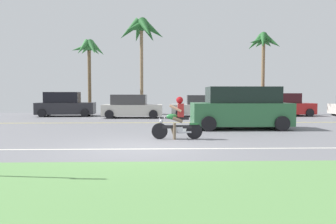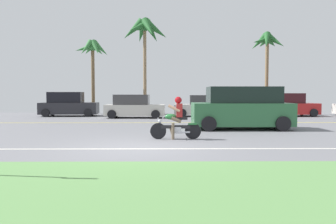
{
  "view_description": "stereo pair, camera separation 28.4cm",
  "coord_description": "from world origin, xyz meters",
  "views": [
    {
      "loc": [
        0.45,
        -9.35,
        1.57
      ],
      "look_at": [
        0.87,
        4.16,
        0.81
      ],
      "focal_mm": 34.64,
      "sensor_mm": 36.0,
      "label": 1
    },
    {
      "loc": [
        0.74,
        -9.36,
        1.57
      ],
      "look_at": [
        0.87,
        4.16,
        0.81
      ],
      "focal_mm": 34.64,
      "sensor_mm": 36.0,
      "label": 2
    }
  ],
  "objects": [
    {
      "name": "parked_car_1",
      "position": [
        -1.28,
        11.97,
        0.71
      ],
      "size": [
        3.93,
        1.99,
        1.53
      ],
      "color": "beige",
      "rests_on": "ground"
    },
    {
      "name": "parked_car_2",
      "position": [
        3.48,
        13.29,
        0.7
      ],
      "size": [
        4.08,
        1.96,
        1.49
      ],
      "color": "beige",
      "rests_on": "ground"
    },
    {
      "name": "parked_car_0",
      "position": [
        -6.1,
        13.65,
        0.79
      ],
      "size": [
        4.06,
        2.1,
        1.7
      ],
      "color": "#232328",
      "rests_on": "ground"
    },
    {
      "name": "palm_tree_2",
      "position": [
        -4.9,
        16.1,
        4.78
      ],
      "size": [
        2.7,
        2.54,
        5.76
      ],
      "color": "brown",
      "rests_on": "ground"
    },
    {
      "name": "motorcyclist",
      "position": [
        1.13,
        1.84,
        0.62
      ],
      "size": [
        1.76,
        0.58,
        1.48
      ],
      "color": "black",
      "rests_on": "ground"
    },
    {
      "name": "ground",
      "position": [
        0.0,
        3.0,
        -0.02
      ],
      "size": [
        56.0,
        30.0,
        0.04
      ],
      "primitive_type": "cube",
      "color": "slate"
    },
    {
      "name": "parked_car_3",
      "position": [
        9.41,
        13.45,
        0.75
      ],
      "size": [
        3.93,
        2.12,
        1.62
      ],
      "color": "#AD1E1E",
      "rests_on": "ground"
    },
    {
      "name": "lane_line_near",
      "position": [
        0.0,
        -0.2,
        0.0
      ],
      "size": [
        50.4,
        0.12,
        0.01
      ],
      "primitive_type": "cube",
      "color": "silver",
      "rests_on": "ground"
    },
    {
      "name": "lane_line_far",
      "position": [
        0.0,
        8.22,
        0.0
      ],
      "size": [
        50.4,
        0.12,
        0.01
      ],
      "primitive_type": "cube",
      "color": "yellow",
      "rests_on": "ground"
    },
    {
      "name": "grass_median",
      "position": [
        0.0,
        -4.1,
        0.03
      ],
      "size": [
        56.0,
        3.8,
        0.06
      ],
      "primitive_type": "cube",
      "color": "#5B8C4C",
      "rests_on": "ground"
    },
    {
      "name": "suv_nearby",
      "position": [
        4.18,
        5.05,
        0.92
      ],
      "size": [
        4.53,
        2.1,
        1.89
      ],
      "color": "#2D663D",
      "rests_on": "ground"
    },
    {
      "name": "palm_tree_0",
      "position": [
        -0.82,
        16.21,
        6.36
      ],
      "size": [
        3.79,
        3.75,
        7.49
      ],
      "color": "#846B4C",
      "rests_on": "ground"
    },
    {
      "name": "palm_tree_1",
      "position": [
        8.5,
        15.28,
        5.23
      ],
      "size": [
        2.75,
        2.7,
        6.22
      ],
      "color": "brown",
      "rests_on": "ground"
    }
  ]
}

